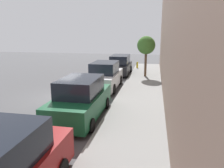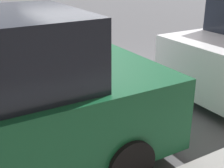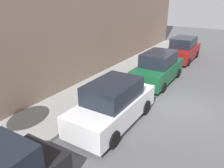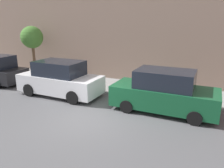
% 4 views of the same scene
% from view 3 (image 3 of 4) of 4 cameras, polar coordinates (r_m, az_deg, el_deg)
% --- Properties ---
extents(ground_plane, '(60.00, 60.00, 0.00)m').
position_cam_3_polar(ground_plane, '(11.94, 17.46, -5.71)').
color(ground_plane, '#515154').
extents(sidewalk, '(2.90, 32.00, 0.15)m').
position_cam_3_polar(sidewalk, '(13.74, -2.64, -0.48)').
color(sidewalk, gray).
rests_on(sidewalk, ground_plane).
extents(parked_suv_nearest, '(2.08, 4.81, 1.98)m').
position_cam_3_polar(parked_suv_nearest, '(20.27, 18.01, 8.58)').
color(parked_suv_nearest, maroon).
rests_on(parked_suv_nearest, ground_plane).
extents(parked_suv_second, '(2.08, 4.80, 1.98)m').
position_cam_3_polar(parked_suv_second, '(14.65, 11.94, 4.11)').
color(parked_suv_second, '#14512D').
rests_on(parked_suv_second, ground_plane).
extents(parked_suv_third, '(2.08, 4.80, 1.98)m').
position_cam_3_polar(parked_suv_third, '(9.67, 0.26, -5.28)').
color(parked_suv_third, silver).
rests_on(parked_suv_third, ground_plane).
extents(parking_meter_near, '(0.11, 0.15, 1.50)m').
position_cam_3_polar(parking_meter_near, '(21.80, 14.97, 10.19)').
color(parking_meter_near, '#ADADB2').
rests_on(parking_meter_near, sidewalk).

